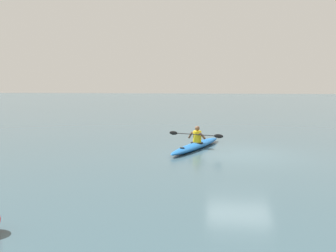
# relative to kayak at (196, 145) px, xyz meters

# --- Properties ---
(ground_plane) EXTENTS (160.00, 160.00, 0.00)m
(ground_plane) POSITION_rel_kayak_xyz_m (-1.76, 1.00, -0.13)
(ground_plane) COLOR #334C56
(kayak) EXTENTS (2.23, 4.56, 0.26)m
(kayak) POSITION_rel_kayak_xyz_m (0.00, 0.00, 0.00)
(kayak) COLOR #1959A5
(kayak) RESTS_ON ground
(kayaker) EXTENTS (2.32, 0.92, 0.70)m
(kayaker) POSITION_rel_kayak_xyz_m (-0.02, -0.05, 0.43)
(kayaker) COLOR yellow
(kayaker) RESTS_ON kayak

